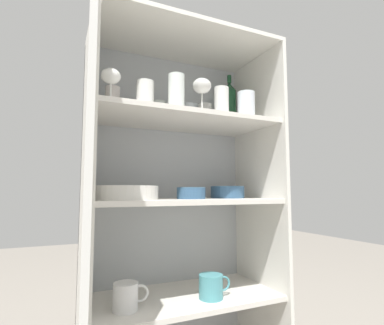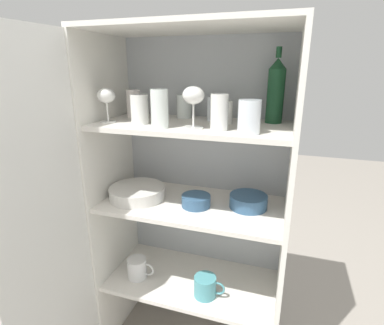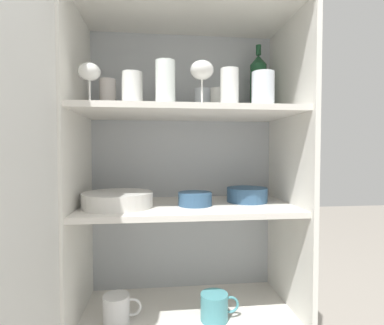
{
  "view_description": "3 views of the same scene",
  "coord_description": "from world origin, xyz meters",
  "px_view_note": "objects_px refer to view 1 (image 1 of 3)",
  "views": [
    {
      "loc": [
        -0.51,
        -1.02,
        0.81
      ],
      "look_at": [
        0.03,
        0.17,
        0.93
      ],
      "focal_mm": 28.0,
      "sensor_mm": 36.0,
      "label": 1
    },
    {
      "loc": [
        0.37,
        -0.96,
        1.34
      ],
      "look_at": [
        0.0,
        0.19,
        0.96
      ],
      "focal_mm": 28.0,
      "sensor_mm": 36.0,
      "label": 2
    },
    {
      "loc": [
        -0.11,
        -0.93,
        0.98
      ],
      "look_at": [
        0.02,
        0.2,
        0.93
      ],
      "focal_mm": 28.0,
      "sensor_mm": 36.0,
      "label": 3
    }
  ],
  "objects_px": {
    "mixing_bowl_large": "(227,192)",
    "serving_bowl_small": "(191,192)",
    "coffee_mug_primary": "(126,297)",
    "plate_stack_white": "(126,193)",
    "wine_bottle": "(230,106)"
  },
  "relations": [
    {
      "from": "mixing_bowl_large",
      "to": "serving_bowl_small",
      "type": "height_order",
      "value": "mixing_bowl_large"
    },
    {
      "from": "mixing_bowl_large",
      "to": "serving_bowl_small",
      "type": "distance_m",
      "value": 0.22
    },
    {
      "from": "coffee_mug_primary",
      "to": "serving_bowl_small",
      "type": "bearing_deg",
      "value": 8.47
    },
    {
      "from": "plate_stack_white",
      "to": "wine_bottle",
      "type": "bearing_deg",
      "value": 14.25
    },
    {
      "from": "serving_bowl_small",
      "to": "coffee_mug_primary",
      "type": "relative_size",
      "value": 0.93
    },
    {
      "from": "wine_bottle",
      "to": "plate_stack_white",
      "type": "bearing_deg",
      "value": -165.75
    },
    {
      "from": "wine_bottle",
      "to": "serving_bowl_small",
      "type": "distance_m",
      "value": 0.56
    },
    {
      "from": "coffee_mug_primary",
      "to": "plate_stack_white",
      "type": "bearing_deg",
      "value": 89.13
    },
    {
      "from": "plate_stack_white",
      "to": "coffee_mug_primary",
      "type": "bearing_deg",
      "value": -90.87
    },
    {
      "from": "wine_bottle",
      "to": "plate_stack_white",
      "type": "relative_size",
      "value": 1.17
    },
    {
      "from": "serving_bowl_small",
      "to": "wine_bottle",
      "type": "bearing_deg",
      "value": 26.42
    },
    {
      "from": "wine_bottle",
      "to": "plate_stack_white",
      "type": "height_order",
      "value": "wine_bottle"
    },
    {
      "from": "serving_bowl_small",
      "to": "coffee_mug_primary",
      "type": "bearing_deg",
      "value": -171.53
    },
    {
      "from": "wine_bottle",
      "to": "mixing_bowl_large",
      "type": "height_order",
      "value": "wine_bottle"
    },
    {
      "from": "plate_stack_white",
      "to": "serving_bowl_small",
      "type": "distance_m",
      "value": 0.28
    }
  ]
}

